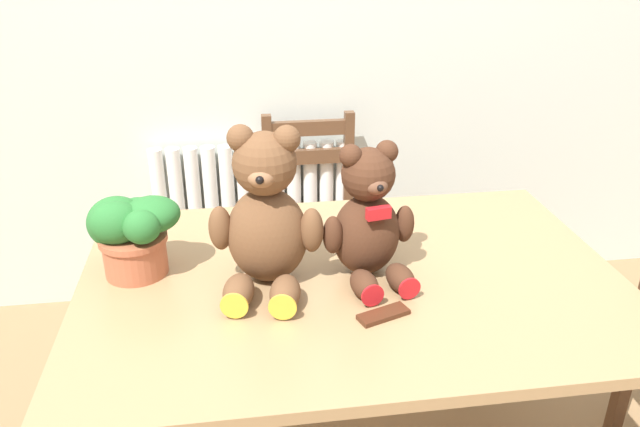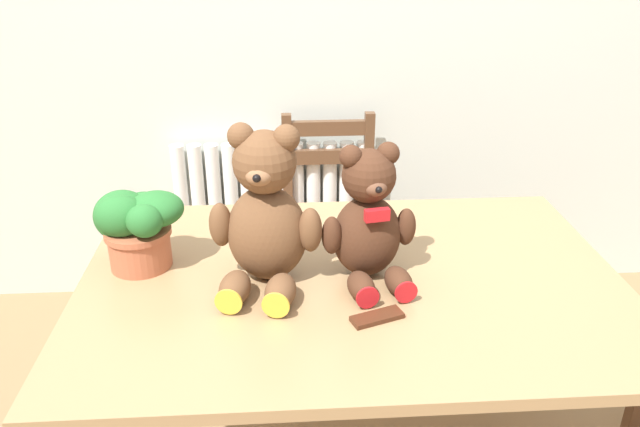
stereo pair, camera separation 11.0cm
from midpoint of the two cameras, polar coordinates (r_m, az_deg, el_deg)
The scene contains 7 objects.
radiator at distance 2.78m, azimuth -3.12°, elevation -1.34°, with size 0.85×0.10×0.72m.
dining_table at distance 1.68m, azimuth 4.74°, elevation -8.34°, with size 1.41×0.96×0.72m.
wooden_chair_behind at distance 2.58m, azimuth 2.18°, elevation -0.81°, with size 0.38×0.43×0.86m.
teddy_bear_left at distance 1.54m, azimuth -2.98°, elevation -0.36°, with size 0.29×0.31×0.41m.
teddy_bear_right at distance 1.58m, azimuth 6.49°, elevation -0.84°, with size 0.25×0.27×0.36m.
potted_plant at distance 1.68m, azimuth -14.69°, elevation -0.89°, with size 0.24×0.19×0.21m.
chocolate_bar at distance 1.48m, azimuth 7.41°, elevation -9.43°, with size 0.12×0.04×0.01m, color #472314.
Camera 2 is at (-0.17, -0.91, 1.56)m, focal length 35.00 mm.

